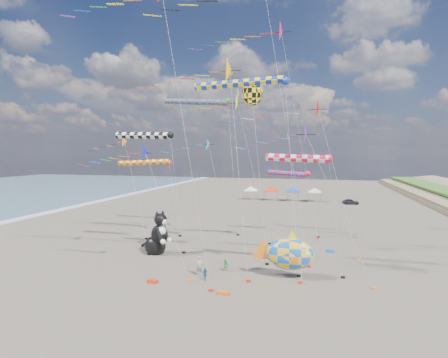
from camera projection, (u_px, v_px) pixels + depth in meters
ground at (183, 309)px, 25.55m from camera, size 260.00×260.00×0.00m
delta_kite_0 at (212, 72)px, 30.28m from camera, size 10.63×2.33×19.84m
delta_kite_1 at (136, 157)px, 31.31m from camera, size 10.30×1.63×12.27m
delta_kite_2 at (207, 146)px, 51.95m from camera, size 9.31×2.10×13.76m
delta_kite_3 at (110, 144)px, 46.39m from camera, size 9.41×1.60×13.72m
delta_kite_4 at (277, 35)px, 45.65m from camera, size 16.91×2.86×28.47m
delta_kite_5 at (312, 137)px, 29.58m from camera, size 10.30×1.83×13.97m
delta_kite_6 at (236, 106)px, 43.28m from camera, size 11.75×2.26×18.66m
delta_kite_9 at (313, 110)px, 36.96m from camera, size 13.29×2.30×17.37m
windsock_0 at (147, 136)px, 39.78m from camera, size 8.33×0.80×13.77m
windsock_1 at (199, 102)px, 48.18m from camera, size 10.82×0.85×18.84m
windsock_2 at (146, 163)px, 48.13m from camera, size 9.34×0.73×10.43m
windsock_3 at (290, 174)px, 47.26m from camera, size 6.98×0.71×8.96m
windsock_4 at (301, 159)px, 31.92m from camera, size 7.33×0.75×11.29m
windsock_5 at (243, 84)px, 32.09m from camera, size 10.13×0.77×18.19m
angelfish_kite at (250, 94)px, 36.69m from camera, size 3.74×3.02×18.99m
cat_inflatable at (157, 232)px, 39.13m from camera, size 4.17×3.15×5.05m
fish_inflatable at (289, 254)px, 31.54m from camera, size 5.72×2.00×4.47m
person_adult at (199, 266)px, 32.45m from camera, size 0.78×0.75×1.80m
child_green at (226, 265)px, 33.62m from camera, size 0.66×0.57×1.17m
child_blue at (205, 274)px, 31.23m from camera, size 0.71×0.56×1.13m
kite_bag_0 at (224, 293)px, 28.03m from camera, size 0.90×0.44×0.30m
kite_bag_1 at (153, 281)px, 30.56m from camera, size 0.90×0.44×0.30m
kite_bag_2 at (330, 251)px, 40.01m from camera, size 0.90×0.44×0.30m
tent_row at (282, 188)px, 82.78m from camera, size 19.20×4.20×3.80m
parked_car at (350, 202)px, 77.16m from camera, size 3.63×1.63×1.21m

